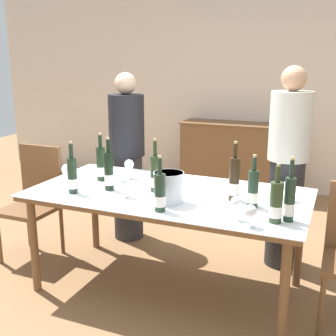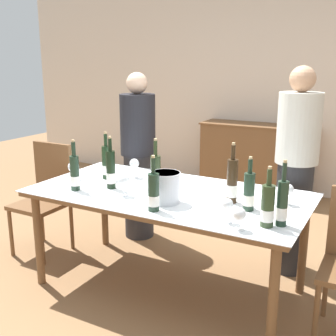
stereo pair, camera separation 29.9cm
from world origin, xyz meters
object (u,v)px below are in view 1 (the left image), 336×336
(wine_bottle_2, at_px, (155,174))
(wine_bottle_4, at_px, (109,172))
(wine_glass_1, at_px, (250,212))
(dining_table, at_px, (168,201))
(person_host, at_px, (127,158))
(wine_bottle_5, at_px, (160,193))
(ice_bucket, at_px, (169,187))
(wine_glass_4, at_px, (125,182))
(sideboard_cabinet, at_px, (235,157))
(wine_bottle_7, at_px, (253,190))
(wine_glass_3, at_px, (129,165))
(chair_left_end, at_px, (35,195))
(person_guest_left, at_px, (287,170))
(wine_bottle_6, at_px, (289,200))
(wine_bottle_3, at_px, (234,180))
(wine_glass_0, at_px, (288,186))
(wine_bottle_0, at_px, (72,176))
(wine_bottle_1, at_px, (101,165))
(wine_glass_2, at_px, (236,203))
(wine_bottle_8, at_px, (276,203))
(wine_glass_5, at_px, (67,170))

(wine_bottle_2, height_order, wine_bottle_4, wine_bottle_4)
(wine_glass_1, bearing_deg, dining_table, 148.24)
(person_host, bearing_deg, wine_bottle_5, -53.44)
(ice_bucket, relative_size, wine_glass_4, 1.33)
(sideboard_cabinet, height_order, wine_bottle_7, wine_bottle_7)
(wine_bottle_2, bearing_deg, wine_glass_3, 145.27)
(chair_left_end, bearing_deg, wine_bottle_5, -18.71)
(ice_bucket, height_order, wine_glass_4, ice_bucket)
(wine_glass_3, height_order, person_guest_left, person_guest_left)
(wine_bottle_6, relative_size, wine_glass_1, 2.92)
(wine_bottle_2, xyz_separation_m, wine_bottle_3, (0.57, 0.02, 0.01))
(dining_table, height_order, wine_glass_0, wine_glass_0)
(sideboard_cabinet, xyz_separation_m, wine_bottle_0, (-0.48, -2.90, 0.44))
(wine_bottle_1, height_order, person_guest_left, person_guest_left)
(sideboard_cabinet, relative_size, person_guest_left, 0.87)
(sideboard_cabinet, bearing_deg, wine_bottle_2, -88.96)
(wine_glass_1, height_order, wine_glass_3, wine_glass_3)
(wine_glass_1, height_order, chair_left_end, chair_left_end)
(wine_glass_0, relative_size, wine_glass_1, 1.07)
(wine_bottle_4, relative_size, wine_bottle_6, 1.01)
(wine_bottle_0, height_order, wine_bottle_3, wine_bottle_3)
(sideboard_cabinet, height_order, wine_bottle_5, wine_bottle_5)
(sideboard_cabinet, bearing_deg, wine_glass_0, -68.87)
(dining_table, relative_size, wine_glass_2, 13.47)
(wine_bottle_5, xyz_separation_m, wine_glass_3, (-0.53, 0.60, -0.00))
(sideboard_cabinet, relative_size, wine_bottle_8, 4.03)
(wine_bottle_6, bearing_deg, wine_glass_2, -160.02)
(ice_bucket, relative_size, person_guest_left, 0.13)
(wine_bottle_7, xyz_separation_m, wine_glass_2, (-0.04, -0.26, -0.01))
(dining_table, distance_m, wine_glass_1, 0.82)
(person_host, height_order, person_guest_left, person_guest_left)
(dining_table, distance_m, wine_bottle_4, 0.48)
(wine_bottle_5, xyz_separation_m, wine_glass_1, (0.58, -0.04, -0.03))
(wine_glass_0, height_order, person_host, person_host)
(wine_glass_5, distance_m, person_host, 0.81)
(wine_glass_5, bearing_deg, wine_bottle_0, -46.69)
(wine_bottle_1, height_order, wine_glass_2, wine_bottle_1)
(wine_bottle_1, height_order, wine_bottle_3, wine_bottle_3)
(wine_glass_4, distance_m, person_guest_left, 1.37)
(sideboard_cabinet, bearing_deg, dining_table, -86.93)
(wine_bottle_0, relative_size, chair_left_end, 0.38)
(wine_bottle_6, distance_m, wine_glass_1, 0.27)
(wine_bottle_5, distance_m, chair_left_end, 1.51)
(wine_glass_0, bearing_deg, person_host, 158.79)
(chair_left_end, height_order, person_guest_left, person_guest_left)
(sideboard_cabinet, relative_size, person_host, 0.90)
(wine_bottle_7, height_order, wine_glass_3, wine_bottle_7)
(wine_bottle_1, xyz_separation_m, person_host, (-0.12, 0.66, -0.10))
(wine_bottle_0, bearing_deg, wine_bottle_5, -7.90)
(wine_glass_3, bearing_deg, wine_bottle_5, -48.23)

